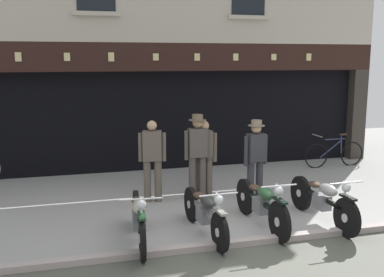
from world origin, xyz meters
The scene contains 12 objects.
shop_facade centered at (0.00, 7.02, 1.69)m, with size 11.63×4.42×6.19m.
motorcycle_left centered at (-1.63, 0.60, 0.43)m, with size 0.62×1.97×0.93m.
motorcycle_center_left centered at (-0.53, 0.63, 0.42)m, with size 0.62×2.02×0.90m.
motorcycle_center centered at (0.53, 0.74, 0.44)m, with size 0.62×2.07×0.94m.
motorcycle_center_right centered at (1.68, 0.66, 0.43)m, with size 0.62×2.11×0.93m.
salesman_left centered at (-1.05, 2.64, 0.94)m, with size 0.55×0.29×1.69m.
shopkeeper_center centered at (-0.10, 2.63, 1.00)m, with size 0.56×0.36×1.78m.
salesman_right centered at (1.11, 2.39, 0.92)m, with size 0.55×0.36×1.66m.
assistant_far_right centered at (0.07, 2.74, 0.91)m, with size 0.55×0.30×1.63m.
advert_board_near centered at (2.88, 5.40, 1.71)m, with size 0.73×0.03×1.06m.
advert_board_far centered at (3.93, 5.40, 1.67)m, with size 0.76×0.03×1.05m.
leaning_bicycle centered at (4.28, 4.36, 0.36)m, with size 1.77×0.50×0.93m.
Camera 1 is at (-2.58, -6.16, 2.91)m, focal length 41.97 mm.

